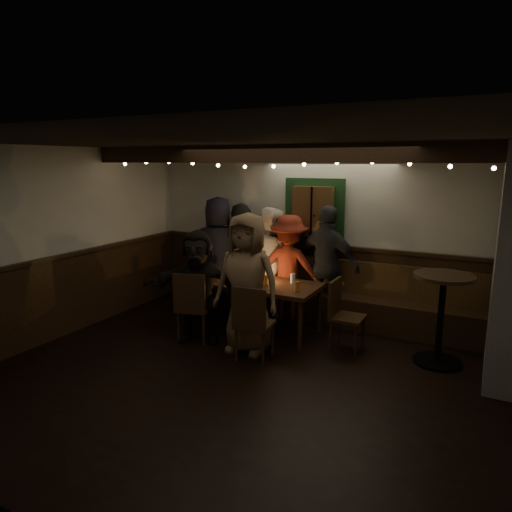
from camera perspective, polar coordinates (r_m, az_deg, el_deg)
The scene contains 13 objects.
room at distance 5.84m, azimuth 15.30°, elevation -1.78°, with size 6.02×5.01×2.62m.
dining_table at distance 6.54m, azimuth -0.84°, elevation -3.68°, with size 2.01×0.86×0.87m.
chair_near_left at distance 6.18m, azimuth -7.97°, elevation -5.83°, with size 0.54×0.54×0.97m.
chair_near_right at distance 5.53m, azimuth -0.52°, elevation -7.91°, with size 0.47×0.47×0.95m.
chair_end at distance 6.05m, azimuth 10.64°, elevation -6.64°, with size 0.41×0.41×0.90m.
high_top at distance 5.86m, azimuth 22.17°, elevation -6.02°, with size 0.69×0.69×1.10m.
person_a at distance 7.60m, azimuth -4.70°, elevation 0.49°, with size 0.90×0.58×1.84m, color black.
person_b at distance 7.37m, azimuth -1.83°, elevation -0.17°, with size 0.64×0.42×1.76m, color black.
person_c at distance 7.20m, azimuth 1.66°, elevation -0.64°, with size 0.83×0.65×1.71m, color white.
person_d at distance 6.95m, azimuth 4.15°, elevation -1.50°, with size 1.05×0.60×1.62m, color maroon.
person_e at distance 6.84m, azimuth 8.89°, elevation -1.16°, with size 1.04×0.43×1.78m, color #292A2C.
person_f at distance 6.15m, azimuth -7.26°, elevation -3.79°, with size 1.41×0.45×1.52m, color black.
person_g at distance 5.75m, azimuth -1.10°, elevation -3.43°, with size 0.87×0.57×1.79m, color brown.
Camera 1 is at (2.24, -4.15, 2.39)m, focal length 32.00 mm.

